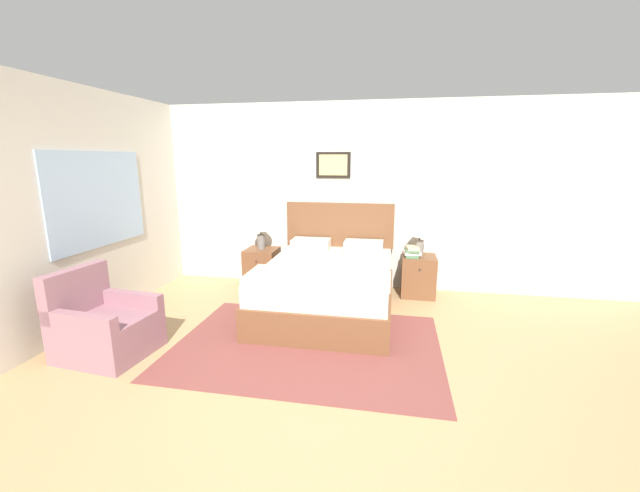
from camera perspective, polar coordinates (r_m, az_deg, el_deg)
name	(u,v)px	position (r m, az deg, el deg)	size (l,w,h in m)	color
ground_plane	(307,415)	(3.13, -1.95, -23.33)	(16.00, 16.00, 0.00)	tan
wall_back	(353,197)	(5.62, 4.90, 7.15)	(7.84, 0.09, 2.60)	beige
wall_left	(104,205)	(5.22, -28.93, 5.21)	(0.08, 5.47, 2.60)	beige
area_rug_main	(307,345)	(4.07, -1.87, -14.16)	(2.62, 1.89, 0.01)	brown
bed	(328,285)	(4.80, 1.19, -5.69)	(1.53, 2.04, 1.22)	brown
armchair	(104,327)	(4.32, -28.93, -10.24)	(0.83, 0.76, 0.83)	#8E606B
nightstand_near_window	(262,267)	(5.80, -8.44, -3.10)	(0.45, 0.47, 0.55)	brown
nightstand_by_door	(418,276)	(5.51, 14.09, -4.21)	(0.45, 0.47, 0.55)	brown
table_lamp_near_window	(261,226)	(5.69, -8.62, 2.88)	(0.27, 0.27, 0.47)	slate
table_lamp_by_door	(420,231)	(5.38, 14.35, 2.08)	(0.27, 0.27, 0.47)	slate
book_thick_bottom	(412,255)	(5.38, 13.21, -1.31)	(0.17, 0.26, 0.04)	#4C7551
book_hardcover_middle	(412,253)	(5.37, 13.23, -0.94)	(0.24, 0.23, 0.04)	silver
book_novel_upper	(412,250)	(5.37, 13.25, -0.59)	(0.18, 0.24, 0.03)	#4C7551
book_slim_near_top	(412,248)	(5.36, 13.27, -0.26)	(0.19, 0.25, 0.03)	beige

